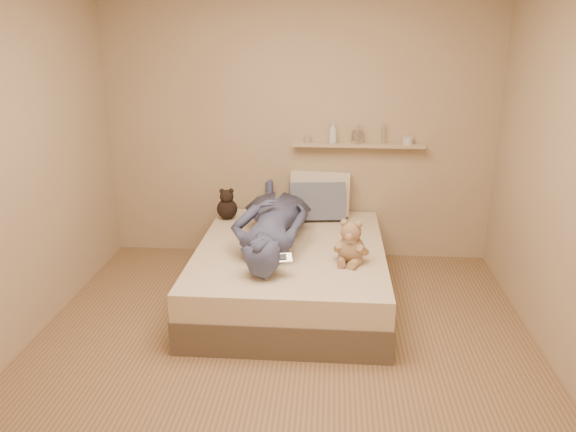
# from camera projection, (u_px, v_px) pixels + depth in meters

# --- Properties ---
(room) EXTENTS (3.80, 3.80, 3.80)m
(room) POSITION_uv_depth(u_px,v_px,m) (279.00, 171.00, 3.36)
(room) COLOR olive
(room) RESTS_ON ground
(bed) EXTENTS (1.50, 1.90, 0.45)m
(bed) POSITION_uv_depth(u_px,v_px,m) (291.00, 272.00, 4.58)
(bed) COLOR brown
(bed) RESTS_ON floor
(game_console) EXTENTS (0.18, 0.10, 0.06)m
(game_console) POSITION_uv_depth(u_px,v_px,m) (280.00, 258.00, 3.90)
(game_console) COLOR #B7B9BF
(game_console) RESTS_ON bed
(teddy_bear) EXTENTS (0.27, 0.28, 0.34)m
(teddy_bear) POSITION_uv_depth(u_px,v_px,m) (351.00, 245.00, 4.15)
(teddy_bear) COLOR #917450
(teddy_bear) RESTS_ON bed
(dark_plush) EXTENTS (0.19, 0.19, 0.29)m
(dark_plush) POSITION_uv_depth(u_px,v_px,m) (227.00, 206.00, 5.12)
(dark_plush) COLOR black
(dark_plush) RESTS_ON bed
(pillow_cream) EXTENTS (0.58, 0.34, 0.43)m
(pillow_cream) POSITION_uv_depth(u_px,v_px,m) (320.00, 194.00, 5.21)
(pillow_cream) COLOR beige
(pillow_cream) RESTS_ON bed
(pillow_grey) EXTENTS (0.52, 0.29, 0.37)m
(pillow_grey) POSITION_uv_depth(u_px,v_px,m) (317.00, 201.00, 5.09)
(pillow_grey) COLOR slate
(pillow_grey) RESTS_ON bed
(person) EXTENTS (0.63, 1.64, 0.39)m
(person) POSITION_uv_depth(u_px,v_px,m) (273.00, 219.00, 4.54)
(person) COLOR #424868
(person) RESTS_ON bed
(wall_shelf) EXTENTS (1.20, 0.12, 0.03)m
(wall_shelf) POSITION_uv_depth(u_px,v_px,m) (358.00, 145.00, 5.12)
(wall_shelf) COLOR tan
(wall_shelf) RESTS_ON wall_back
(shelf_bottles) EXTENTS (0.98, 0.11, 0.19)m
(shelf_bottles) POSITION_uv_depth(u_px,v_px,m) (357.00, 135.00, 5.09)
(shelf_bottles) COLOR #AEA095
(shelf_bottles) RESTS_ON wall_shelf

